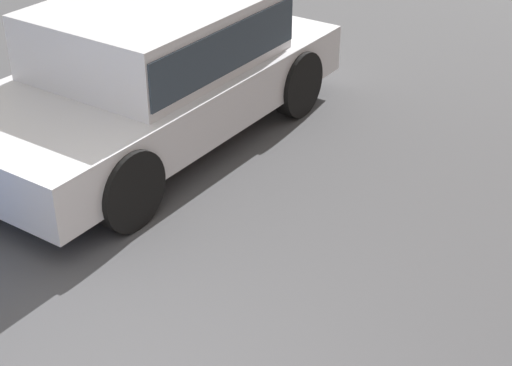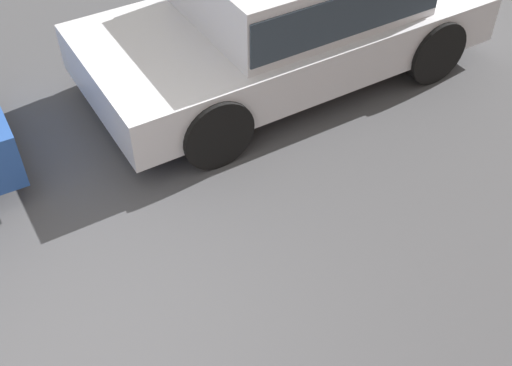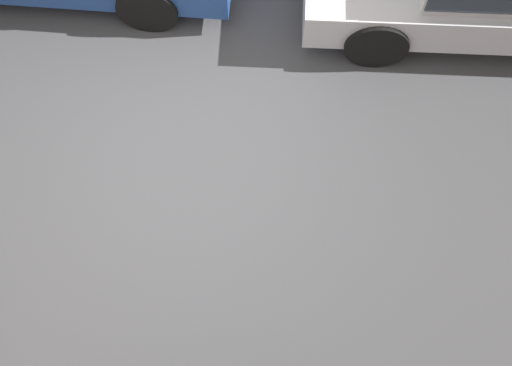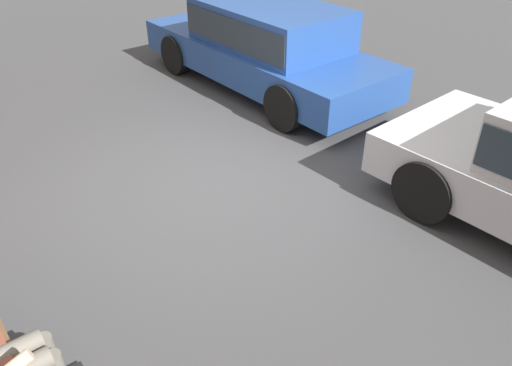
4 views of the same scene
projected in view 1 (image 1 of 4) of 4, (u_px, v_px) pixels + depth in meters
name	position (u px, v px, depth m)	size (l,w,h in m)	color
parked_car_near	(153.00, 65.00, 7.42)	(4.24, 2.14, 1.35)	silver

